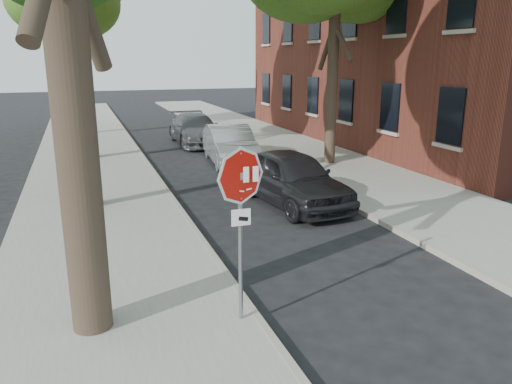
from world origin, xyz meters
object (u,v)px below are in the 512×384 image
stop_sign (241,202)px  car_b (230,145)px  car_c (195,129)px  car_a (292,178)px

stop_sign → car_b: stop_sign is taller
car_c → car_b: bearing=-86.7°
car_a → car_c: 10.77m
car_a → car_b: size_ratio=1.00×
stop_sign → car_c: (3.06, 16.49, -1.26)m
stop_sign → car_c: 16.82m
stop_sign → car_b: size_ratio=0.60×
car_a → car_c: (-0.24, 10.77, -0.05)m
car_b → car_a: bearing=-84.5°
car_c → car_a: bearing=-88.2°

